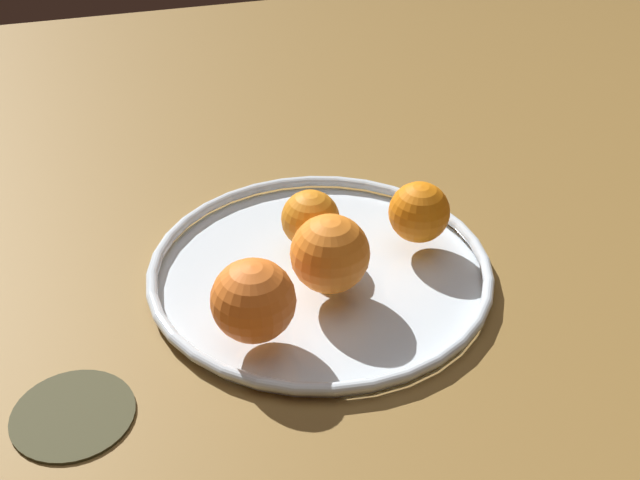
% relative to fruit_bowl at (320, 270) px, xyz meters
% --- Properties ---
extents(ground_plane, '(1.64, 1.64, 0.04)m').
position_rel_fruit_bowl_xyz_m(ground_plane, '(0.00, 0.00, -0.03)').
color(ground_plane, brown).
extents(fruit_bowl, '(0.36, 0.36, 0.02)m').
position_rel_fruit_bowl_xyz_m(fruit_bowl, '(0.00, 0.00, 0.00)').
color(fruit_bowl, silver).
rests_on(fruit_bowl, ground_plane).
extents(orange_front_left, '(0.08, 0.08, 0.08)m').
position_rel_fruit_bowl_xyz_m(orange_front_left, '(0.00, -0.04, 0.05)').
color(orange_front_left, orange).
rests_on(orange_front_left, fruit_bowl).
extents(orange_front_right, '(0.07, 0.07, 0.07)m').
position_rel_fruit_bowl_xyz_m(orange_front_right, '(0.11, 0.02, 0.04)').
color(orange_front_right, orange).
rests_on(orange_front_right, fruit_bowl).
extents(orange_center, '(0.08, 0.08, 0.08)m').
position_rel_fruit_bowl_xyz_m(orange_center, '(-0.09, -0.09, 0.05)').
color(orange_center, orange).
rests_on(orange_center, fruit_bowl).
extents(orange_back_right, '(0.06, 0.06, 0.06)m').
position_rel_fruit_bowl_xyz_m(orange_back_right, '(-0.00, 0.04, 0.04)').
color(orange_back_right, orange).
rests_on(orange_back_right, fruit_bowl).
extents(ambient_coaster, '(0.11, 0.11, 0.01)m').
position_rel_fruit_bowl_xyz_m(ambient_coaster, '(-0.25, -0.13, -0.01)').
color(ambient_coaster, '#3B3A21').
rests_on(ambient_coaster, ground_plane).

